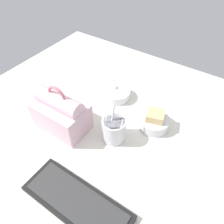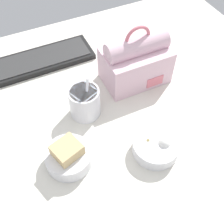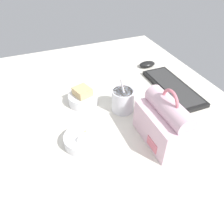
% 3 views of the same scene
% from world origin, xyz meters
% --- Properties ---
extents(desk_surface, '(1.40, 1.10, 0.02)m').
position_xyz_m(desk_surface, '(0.00, 0.00, 0.01)').
color(desk_surface, silver).
rests_on(desk_surface, ground).
extents(keyboard, '(0.34, 0.13, 0.02)m').
position_xyz_m(keyboard, '(-0.06, 0.35, 0.03)').
color(keyboard, black).
rests_on(keyboard, desk_surface).
extents(lunch_bag, '(0.20, 0.13, 0.20)m').
position_xyz_m(lunch_bag, '(0.19, 0.14, 0.09)').
color(lunch_bag, beige).
rests_on(lunch_bag, desk_surface).
extents(soup_cup, '(0.09, 0.09, 0.15)m').
position_xyz_m(soup_cup, '(-0.01, 0.07, 0.07)').
color(soup_cup, silver).
rests_on(soup_cup, desk_surface).
extents(bento_bowl_sandwich, '(0.12, 0.12, 0.08)m').
position_xyz_m(bento_bowl_sandwich, '(-0.11, -0.06, 0.05)').
color(bento_bowl_sandwich, silver).
rests_on(bento_bowl_sandwich, desk_surface).
extents(bento_bowl_snacks, '(0.12, 0.12, 0.05)m').
position_xyz_m(bento_bowl_snacks, '(0.11, -0.13, 0.04)').
color(bento_bowl_snacks, silver).
rests_on(bento_bowl_snacks, desk_surface).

